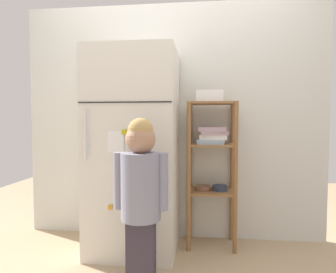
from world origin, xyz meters
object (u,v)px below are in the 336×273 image
object	(u,v)px
refrigerator	(134,151)
child_standing	(141,186)
pantry_shelf_unit	(212,156)
fruit_bin	(210,98)

from	to	relation	value
refrigerator	child_standing	world-z (taller)	refrigerator
refrigerator	child_standing	bearing A→B (deg)	-72.61
child_standing	refrigerator	bearing A→B (deg)	107.39
refrigerator	pantry_shelf_unit	xyz separation A→B (m)	(0.65, 0.15, -0.05)
fruit_bin	child_standing	bearing A→B (deg)	-123.71
refrigerator	pantry_shelf_unit	distance (m)	0.67
pantry_shelf_unit	fruit_bin	bearing A→B (deg)	-143.57
refrigerator	pantry_shelf_unit	bearing A→B (deg)	12.84
refrigerator	fruit_bin	bearing A→B (deg)	12.17
fruit_bin	refrigerator	bearing A→B (deg)	-167.83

